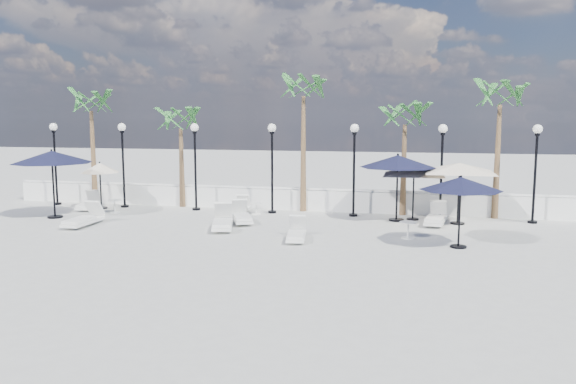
% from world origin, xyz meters
% --- Properties ---
extents(ground, '(100.00, 100.00, 0.00)m').
position_xyz_m(ground, '(0.00, 0.00, 0.00)').
color(ground, '#A3A29D').
rests_on(ground, ground).
extents(balustrade, '(26.00, 0.30, 1.01)m').
position_xyz_m(balustrade, '(0.00, 7.50, 0.47)').
color(balustrade, white).
rests_on(balustrade, ground).
extents(lamppost_0, '(0.36, 0.36, 3.84)m').
position_xyz_m(lamppost_0, '(-10.50, 6.50, 2.49)').
color(lamppost_0, black).
rests_on(lamppost_0, ground).
extents(lamppost_1, '(0.36, 0.36, 3.84)m').
position_xyz_m(lamppost_1, '(-7.00, 6.50, 2.49)').
color(lamppost_1, black).
rests_on(lamppost_1, ground).
extents(lamppost_2, '(0.36, 0.36, 3.84)m').
position_xyz_m(lamppost_2, '(-3.50, 6.50, 2.49)').
color(lamppost_2, black).
rests_on(lamppost_2, ground).
extents(lamppost_3, '(0.36, 0.36, 3.84)m').
position_xyz_m(lamppost_3, '(0.00, 6.50, 2.49)').
color(lamppost_3, black).
rests_on(lamppost_3, ground).
extents(lamppost_4, '(0.36, 0.36, 3.84)m').
position_xyz_m(lamppost_4, '(3.50, 6.50, 2.49)').
color(lamppost_4, black).
rests_on(lamppost_4, ground).
extents(lamppost_5, '(0.36, 0.36, 3.84)m').
position_xyz_m(lamppost_5, '(7.00, 6.50, 2.49)').
color(lamppost_5, black).
rests_on(lamppost_5, ground).
extents(lamppost_6, '(0.36, 0.36, 3.84)m').
position_xyz_m(lamppost_6, '(10.50, 6.50, 2.49)').
color(lamppost_6, black).
rests_on(lamppost_6, ground).
extents(palm_0, '(2.60, 2.60, 5.50)m').
position_xyz_m(palm_0, '(-9.00, 7.30, 4.53)').
color(palm_0, brown).
rests_on(palm_0, ground).
extents(palm_1, '(2.60, 2.60, 4.70)m').
position_xyz_m(palm_1, '(-4.50, 7.30, 3.75)').
color(palm_1, brown).
rests_on(palm_1, ground).
extents(palm_2, '(2.60, 2.60, 6.10)m').
position_xyz_m(palm_2, '(1.20, 7.30, 5.12)').
color(palm_2, brown).
rests_on(palm_2, ground).
extents(palm_3, '(2.60, 2.60, 4.90)m').
position_xyz_m(palm_3, '(5.50, 7.30, 3.95)').
color(palm_3, brown).
rests_on(palm_3, ground).
extents(palm_4, '(2.60, 2.60, 5.70)m').
position_xyz_m(palm_4, '(9.20, 7.30, 4.73)').
color(palm_4, brown).
rests_on(palm_4, ground).
extents(lounger_0, '(1.07, 1.98, 0.71)m').
position_xyz_m(lounger_0, '(-8.31, 5.65, 0.24)').
color(lounger_0, white).
rests_on(lounger_0, ground).
extents(lounger_1, '(0.70, 2.07, 0.77)m').
position_xyz_m(lounger_1, '(-6.29, 2.11, 0.26)').
color(lounger_1, white).
rests_on(lounger_1, ground).
extents(lounger_2, '(0.72, 1.81, 0.66)m').
position_xyz_m(lounger_2, '(-1.30, 6.05, 0.22)').
color(lounger_2, white).
rests_on(lounger_2, ground).
extents(lounger_3, '(1.41, 2.09, 0.75)m').
position_xyz_m(lounger_3, '(-0.62, 4.09, 0.25)').
color(lounger_3, white).
rests_on(lounger_3, ground).
extents(lounger_4, '(0.85, 1.87, 0.68)m').
position_xyz_m(lounger_4, '(2.14, 1.46, 0.23)').
color(lounger_4, white).
rests_on(lounger_4, ground).
extents(lounger_5, '(1.28, 2.25, 0.80)m').
position_xyz_m(lounger_5, '(-0.92, 2.70, 0.27)').
color(lounger_5, white).
rests_on(lounger_5, ground).
extents(lounger_6, '(0.96, 2.12, 0.77)m').
position_xyz_m(lounger_6, '(6.80, 5.37, 0.26)').
color(lounger_6, white).
rests_on(lounger_6, ground).
extents(side_table_0, '(0.57, 0.57, 0.55)m').
position_xyz_m(side_table_0, '(-6.69, 5.08, 0.33)').
color(side_table_0, white).
rests_on(side_table_0, ground).
extents(side_table_1, '(0.49, 0.49, 0.48)m').
position_xyz_m(side_table_1, '(-0.59, 6.02, 0.29)').
color(side_table_1, white).
rests_on(side_table_1, ground).
extents(side_table_2, '(0.59, 0.59, 0.58)m').
position_xyz_m(side_table_2, '(5.80, 2.58, 0.35)').
color(side_table_2, white).
rests_on(side_table_2, ground).
extents(parasol_navy_left, '(3.20, 3.20, 2.82)m').
position_xyz_m(parasol_navy_left, '(-8.46, 3.42, 2.49)').
color(parasol_navy_left, black).
rests_on(parasol_navy_left, ground).
extents(parasol_navy_mid, '(3.00, 3.00, 2.69)m').
position_xyz_m(parasol_navy_mid, '(5.29, 5.85, 2.36)').
color(parasol_navy_mid, black).
rests_on(parasol_navy_mid, ground).
extents(parasol_navy_right, '(2.58, 2.58, 2.31)m').
position_xyz_m(parasol_navy_right, '(7.38, 1.56, 2.03)').
color(parasol_navy_right, black).
rests_on(parasol_navy_right, ground).
extents(parasol_cream_sq_a, '(4.69, 4.69, 2.30)m').
position_xyz_m(parasol_cream_sq_a, '(5.93, 6.20, 2.13)').
color(parasol_cream_sq_a, black).
rests_on(parasol_cream_sq_a, ground).
extents(parasol_cream_sq_b, '(5.10, 5.10, 2.56)m').
position_xyz_m(parasol_cream_sq_b, '(7.63, 5.66, 2.36)').
color(parasol_cream_sq_b, black).
rests_on(parasol_cream_sq_b, ground).
extents(parasol_cream_small, '(1.73, 1.73, 2.13)m').
position_xyz_m(parasol_cream_small, '(-7.86, 5.94, 1.82)').
color(parasol_cream_small, black).
rests_on(parasol_cream_small, ground).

